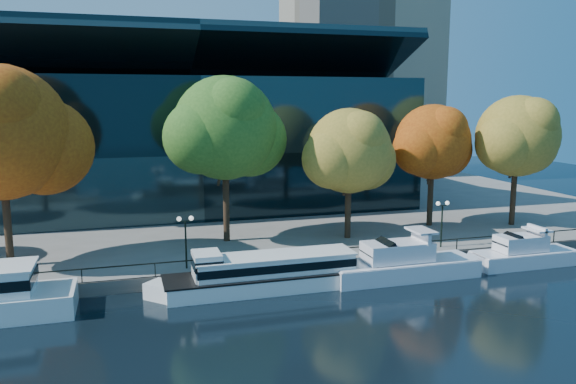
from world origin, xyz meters
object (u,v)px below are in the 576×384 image
object	(u,v)px
tree_5	(519,138)
lamp_1	(185,230)
cruiser_far	(520,254)
lamp_2	(442,213)
tree_2	(227,130)
tree_3	(351,153)
tree_4	(434,144)
tree_1	(3,135)
cruiser_near	(398,264)
tour_boat	(263,272)

from	to	relation	value
tree_5	lamp_1	xyz separation A→B (m)	(-33.73, -5.65, -5.86)
cruiser_far	lamp_2	distance (m)	7.04
tree_2	cruiser_far	bearing A→B (deg)	-26.79
tree_5	cruiser_far	bearing A→B (deg)	-125.48
tree_2	tree_3	distance (m)	11.28
tree_4	lamp_2	bearing A→B (deg)	-115.12
lamp_2	tree_2	bearing A→B (deg)	156.82
tree_1	tree_3	bearing A→B (deg)	1.90
cruiser_far	lamp_2	world-z (taller)	lamp_2
tree_1	lamp_1	xyz separation A→B (m)	(12.67, -4.42, -7.03)
lamp_2	lamp_1	bearing A→B (deg)	180.00
cruiser_far	tree_3	distance (m)	16.63
cruiser_far	tree_2	xyz separation A→B (m)	(-22.29, 11.26, 9.92)
cruiser_near	tree_2	size ratio (longest dim) A/B	0.88
tour_boat	lamp_2	xyz separation A→B (m)	(16.79, 3.54, 2.67)
cruiser_near	cruiser_far	xyz separation A→B (m)	(11.30, 0.13, -0.12)
tour_boat	tree_1	size ratio (longest dim) A/B	1.07
tree_1	lamp_1	world-z (taller)	tree_1
cruiser_near	tree_1	xyz separation A→B (m)	(-28.30, 8.44, 9.85)
tree_2	tree_3	bearing A→B (deg)	-10.48
tree_4	tree_5	xyz separation A→B (m)	(8.22, -2.17, 0.55)
cruiser_far	lamp_1	bearing A→B (deg)	171.79
cruiser_near	lamp_1	distance (m)	16.38
tour_boat	lamp_2	size ratio (longest dim) A/B	4.05
tree_2	tree_5	distance (m)	29.17
cruiser_far	lamp_1	xyz separation A→B (m)	(-26.93, 3.89, 2.94)
tour_boat	tree_1	world-z (taller)	tree_1
tree_3	tree_5	world-z (taller)	tree_5
cruiser_near	tree_2	world-z (taller)	tree_2
tree_2	tree_4	world-z (taller)	tree_2
tour_boat	tree_5	size ratio (longest dim) A/B	1.25
tree_2	lamp_1	xyz separation A→B (m)	(-4.64, -7.37, -6.98)
cruiser_near	lamp_2	xyz separation A→B (m)	(6.22, 4.02, 2.82)
tree_2	lamp_1	distance (m)	11.16
tour_boat	tree_4	xyz separation A→B (m)	(20.45, 11.36, 7.98)
lamp_2	cruiser_near	bearing A→B (deg)	-147.13
lamp_1	tree_3	bearing A→B (deg)	19.02
tree_1	tree_5	distance (m)	46.44
tree_1	tour_boat	bearing A→B (deg)	-24.16
tree_5	tree_1	bearing A→B (deg)	-178.48
tour_boat	tree_5	distance (m)	31.29
tree_3	tree_5	bearing A→B (deg)	0.93
cruiser_far	cruiser_near	bearing A→B (deg)	-179.32
tree_3	lamp_1	size ratio (longest dim) A/B	2.95
tour_boat	tree_2	size ratio (longest dim) A/B	1.11
tour_boat	cruiser_near	world-z (taller)	cruiser_near
tour_boat	tree_1	bearing A→B (deg)	155.84
tour_boat	lamp_1	distance (m)	6.73
tree_5	lamp_2	xyz separation A→B (m)	(-11.88, -5.65, -5.86)
cruiser_far	tree_3	size ratio (longest dim) A/B	0.85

